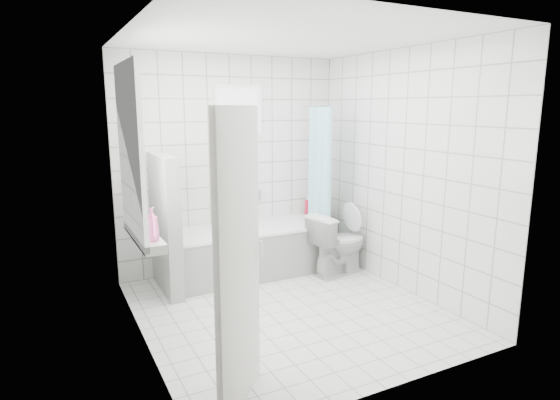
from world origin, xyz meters
TOP-DOWN VIEW (x-y plane):
  - ground at (0.00, 0.00)m, footprint 3.00×3.00m
  - ceiling at (0.00, 0.00)m, footprint 3.00×3.00m
  - wall_back at (0.00, 1.50)m, footprint 2.80×0.02m
  - wall_front at (0.00, -1.50)m, footprint 2.80×0.02m
  - wall_left at (-1.40, 0.00)m, footprint 0.02×3.00m
  - wall_right at (1.40, 0.00)m, footprint 0.02×3.00m
  - window_left at (-1.35, 0.30)m, footprint 0.01×0.90m
  - window_back at (0.10, 1.46)m, footprint 0.50×0.01m
  - window_sill at (-1.31, 0.30)m, footprint 0.18×1.02m
  - door at (-0.99, -1.17)m, footprint 0.55×0.64m
  - bathtub at (0.07, 1.12)m, footprint 1.88×0.77m
  - partition_wall at (-0.94, 1.07)m, footprint 0.15×0.85m
  - tiled_ledge at (1.11, 1.38)m, footprint 0.40×0.24m
  - toilet at (1.03, 0.65)m, footprint 0.80×0.54m
  - curtain_rod at (0.95, 1.10)m, footprint 0.02×0.80m
  - shower_curtain at (0.95, 0.97)m, footprint 0.14×0.48m
  - tub_faucet at (0.17, 1.46)m, footprint 0.18×0.06m
  - sill_bottles at (-1.30, 0.29)m, footprint 0.16×0.77m
  - ledge_bottles at (1.12, 1.36)m, footprint 0.21×0.20m

SIDE VIEW (x-z plane):
  - ground at x=0.00m, z-range 0.00..0.00m
  - tiled_ledge at x=1.11m, z-range 0.00..0.55m
  - bathtub at x=0.07m, z-range 0.00..0.58m
  - toilet at x=1.03m, z-range 0.00..0.76m
  - ledge_bottles at x=1.12m, z-range 0.54..0.79m
  - partition_wall at x=-0.94m, z-range 0.00..1.50m
  - tub_faucet at x=0.17m, z-range 0.82..0.88m
  - window_sill at x=-1.31m, z-range 0.82..0.90m
  - door at x=-0.99m, z-range 0.00..2.00m
  - sill_bottles at x=-1.30m, z-range 0.87..1.19m
  - shower_curtain at x=0.95m, z-range 0.21..1.99m
  - wall_back at x=0.00m, z-range 0.00..2.60m
  - wall_front at x=0.00m, z-range 0.00..2.60m
  - wall_left at x=-1.40m, z-range 0.00..2.60m
  - wall_right at x=1.40m, z-range 0.00..2.60m
  - window_left at x=-1.35m, z-range 0.90..2.30m
  - window_back at x=0.10m, z-range 1.70..2.20m
  - curtain_rod at x=0.95m, z-range 1.99..2.01m
  - ceiling at x=0.00m, z-range 2.60..2.60m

